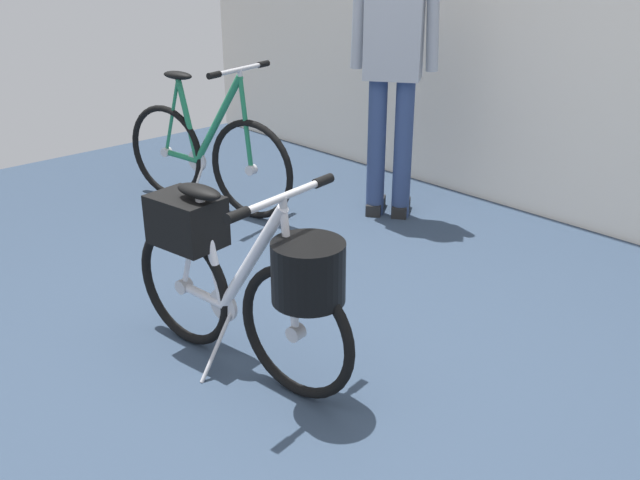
# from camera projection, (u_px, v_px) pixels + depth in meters

# --- Properties ---
(ground_plane) EXTENTS (7.38, 7.38, 0.00)m
(ground_plane) POSITION_uv_depth(u_px,v_px,m) (282.00, 417.00, 2.53)
(ground_plane) COLOR #2D3D51
(folding_bike_foreground) EXTENTS (1.13, 0.53, 0.80)m
(folding_bike_foreground) POSITION_uv_depth(u_px,v_px,m) (243.00, 274.00, 2.65)
(folding_bike_foreground) COLOR black
(folding_bike_foreground) RESTS_ON ground_plane
(display_bike_left) EXTENTS (1.29, 0.52, 0.92)m
(display_bike_left) POSITION_uv_depth(u_px,v_px,m) (207.00, 154.00, 4.39)
(display_bike_left) COLOR black
(display_bike_left) RESTS_ON ground_plane
(visitor_near_wall) EXTENTS (0.45, 0.38, 1.73)m
(visitor_near_wall) POSITION_uv_depth(u_px,v_px,m) (394.00, 50.00, 4.00)
(visitor_near_wall) COLOR navy
(visitor_near_wall) RESTS_ON ground_plane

